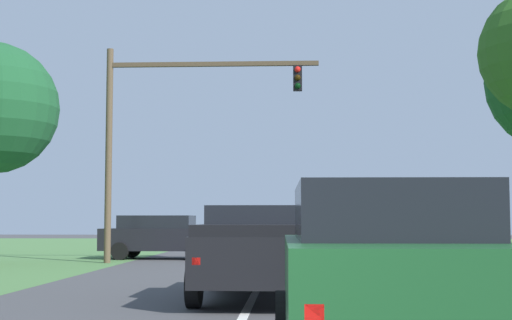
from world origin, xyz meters
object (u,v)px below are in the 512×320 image
at_px(red_suv_near, 386,274).
at_px(crossing_suv_far, 161,236).
at_px(pickup_truck_lead, 256,250).
at_px(keep_moving_sign, 497,219).
at_px(traffic_light, 164,120).

height_order(red_suv_near, crossing_suv_far, red_suv_near).
distance_m(red_suv_near, pickup_truck_lead, 7.45).
bearing_deg(red_suv_near, crossing_suv_far, 105.47).
bearing_deg(red_suv_near, keep_moving_sign, 70.63).
distance_m(red_suv_near, crossing_suv_far, 23.01).
xyz_separation_m(traffic_light, keep_moving_sign, (10.10, -6.44, -3.58)).
height_order(traffic_light, keep_moving_sign, traffic_light).
height_order(pickup_truck_lead, traffic_light, traffic_light).
relative_size(red_suv_near, pickup_truck_lead, 0.84).
bearing_deg(crossing_suv_far, pickup_truck_lead, -73.30).
xyz_separation_m(red_suv_near, crossing_suv_far, (-6.14, 22.17, -0.11)).
relative_size(red_suv_near, keep_moving_sign, 1.90).
relative_size(red_suv_near, traffic_light, 0.60).
height_order(pickup_truck_lead, keep_moving_sign, keep_moving_sign).
bearing_deg(keep_moving_sign, red_suv_near, -109.37).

